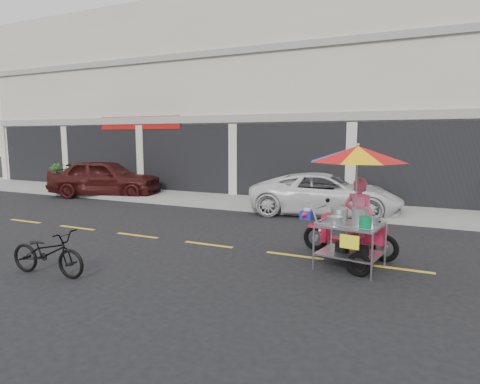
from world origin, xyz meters
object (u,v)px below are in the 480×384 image
at_px(near_bicycle, 48,253).
at_px(food_vendor_rig, 356,189).
at_px(white_pickup, 325,194).
at_px(maroon_sedan, 106,178).

distance_m(near_bicycle, food_vendor_rig, 5.65).
bearing_deg(food_vendor_rig, near_bicycle, -139.13).
xyz_separation_m(white_pickup, food_vendor_rig, (1.63, -4.72, 0.80)).
xyz_separation_m(white_pickup, near_bicycle, (-3.11, -7.62, -0.24)).
height_order(white_pickup, food_vendor_rig, food_vendor_rig).
height_order(maroon_sedan, white_pickup, maroon_sedan).
distance_m(maroon_sedan, white_pickup, 8.92).
bearing_deg(food_vendor_rig, white_pickup, 118.45).
bearing_deg(near_bicycle, food_vendor_rig, -63.37).
xyz_separation_m(maroon_sedan, food_vendor_rig, (10.55, -4.72, 0.69)).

